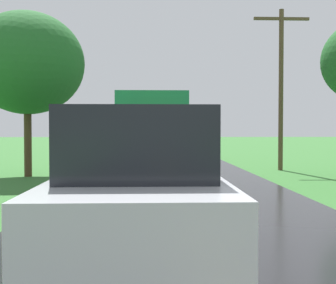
% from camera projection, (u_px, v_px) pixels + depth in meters
% --- Properties ---
extents(banana_truck_near, '(2.38, 5.82, 2.80)m').
position_uv_depth(banana_truck_near, '(152.00, 140.00, 12.42)').
color(banana_truck_near, '#2D2D30').
rests_on(banana_truck_near, road_surface).
extents(banana_truck_far, '(2.38, 5.81, 2.80)m').
position_uv_depth(banana_truck_far, '(156.00, 134.00, 25.91)').
color(banana_truck_far, '#2D2D30').
rests_on(banana_truck_far, road_surface).
extents(utility_pole_roadside, '(2.40, 0.20, 6.93)m').
position_uv_depth(utility_pole_roadside, '(281.00, 82.00, 19.33)').
color(utility_pole_roadside, brown).
rests_on(utility_pole_roadside, ground).
extents(roadside_tree_mid_right, '(4.24, 4.24, 6.16)m').
position_uv_depth(roadside_tree_mid_right, '(27.00, 63.00, 16.74)').
color(roadside_tree_mid_right, '#4C3823').
rests_on(roadside_tree_mid_right, ground).
extents(following_car, '(1.74, 4.10, 1.92)m').
position_uv_depth(following_car, '(139.00, 194.00, 4.97)').
color(following_car, '#B7BABF').
rests_on(following_car, road_surface).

